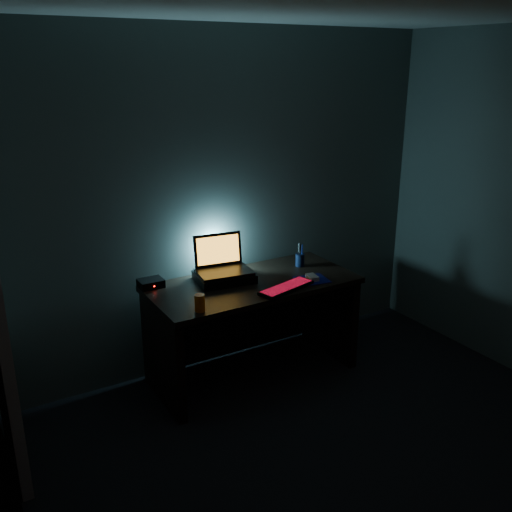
{
  "coord_description": "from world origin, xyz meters",
  "views": [
    {
      "loc": [
        -1.92,
        -1.67,
        2.25
      ],
      "look_at": [
        -0.0,
        1.57,
        0.96
      ],
      "focal_mm": 40.0,
      "sensor_mm": 36.0,
      "label": 1
    }
  ],
  "objects_px": {
    "mouse": "(312,277)",
    "juice_glass": "(200,303)",
    "keyboard": "(286,288)",
    "laptop": "(222,263)",
    "router": "(151,283)",
    "pen_cup": "(300,260)"
  },
  "relations": [
    {
      "from": "juice_glass",
      "to": "router",
      "type": "bearing_deg",
      "value": 102.46
    },
    {
      "from": "keyboard",
      "to": "juice_glass",
      "type": "distance_m",
      "value": 0.67
    },
    {
      "from": "pen_cup",
      "to": "router",
      "type": "relative_size",
      "value": 0.59
    },
    {
      "from": "pen_cup",
      "to": "juice_glass",
      "type": "xyz_separation_m",
      "value": [
        -1.02,
        -0.37,
        0.01
      ]
    },
    {
      "from": "keyboard",
      "to": "mouse",
      "type": "bearing_deg",
      "value": -1.81
    },
    {
      "from": "mouse",
      "to": "pen_cup",
      "type": "bearing_deg",
      "value": 81.58
    },
    {
      "from": "mouse",
      "to": "juice_glass",
      "type": "bearing_deg",
      "value": -165.66
    },
    {
      "from": "laptop",
      "to": "juice_glass",
      "type": "xyz_separation_m",
      "value": [
        -0.38,
        -0.44,
        -0.06
      ]
    },
    {
      "from": "mouse",
      "to": "juice_glass",
      "type": "height_order",
      "value": "juice_glass"
    },
    {
      "from": "router",
      "to": "mouse",
      "type": "bearing_deg",
      "value": -23.84
    },
    {
      "from": "mouse",
      "to": "router",
      "type": "distance_m",
      "value": 1.15
    },
    {
      "from": "laptop",
      "to": "juice_glass",
      "type": "height_order",
      "value": "laptop"
    },
    {
      "from": "laptop",
      "to": "keyboard",
      "type": "distance_m",
      "value": 0.52
    },
    {
      "from": "mouse",
      "to": "juice_glass",
      "type": "relative_size",
      "value": 0.94
    },
    {
      "from": "laptop",
      "to": "keyboard",
      "type": "bearing_deg",
      "value": -47.85
    },
    {
      "from": "router",
      "to": "laptop",
      "type": "bearing_deg",
      "value": -11.86
    },
    {
      "from": "mouse",
      "to": "pen_cup",
      "type": "height_order",
      "value": "pen_cup"
    },
    {
      "from": "laptop",
      "to": "keyboard",
      "type": "relative_size",
      "value": 0.91
    },
    {
      "from": "keyboard",
      "to": "pen_cup",
      "type": "distance_m",
      "value": 0.5
    },
    {
      "from": "pen_cup",
      "to": "router",
      "type": "distance_m",
      "value": 1.16
    },
    {
      "from": "keyboard",
      "to": "router",
      "type": "height_order",
      "value": "router"
    },
    {
      "from": "router",
      "to": "keyboard",
      "type": "bearing_deg",
      "value": -33.56
    }
  ]
}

